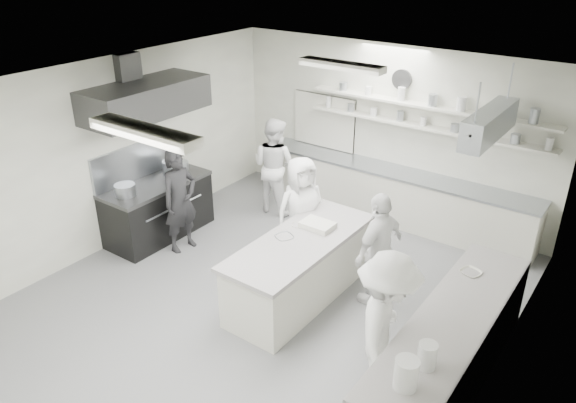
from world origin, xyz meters
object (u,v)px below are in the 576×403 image
Objects in this scene: back_counter at (391,195)px; cook_back at (274,166)px; right_counter at (447,356)px; cook_stove at (180,201)px; stove at (158,210)px; prep_island at (300,270)px.

cook_back is at bearing -154.06° from back_counter.
cook_stove is at bearing 173.62° from right_counter.
back_counter is at bearing -154.74° from cook_back.
cook_stove is at bearing -7.52° from stove.
right_counter reaches higher than back_counter.
cook_back reaches higher than back_counter.
right_counter is (2.35, -3.40, 0.01)m from back_counter.
prep_island is 2.80m from cook_back.
cook_stove is at bearing -127.95° from back_counter.
cook_stove is (-2.25, -2.89, 0.38)m from back_counter.
cook_back reaches higher than prep_island.
prep_island is (0.05, -2.89, -0.02)m from back_counter.
stove is 1.03× the size of cook_back.
back_counter is 3.68m from cook_stove.
right_counter reaches higher than prep_island.
back_counter reaches higher than stove.
cook_back reaches higher than cook_stove.
back_counter is 2.89m from prep_island.
prep_island is (2.95, -0.09, -0.01)m from stove.
back_counter is 2.96× the size of cook_stove.
cook_back is (-4.24, 2.48, 0.41)m from right_counter.
right_counter is 4.64m from cook_stove.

